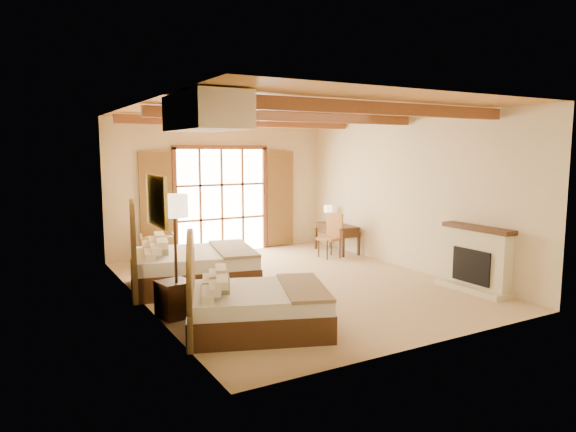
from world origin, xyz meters
TOP-DOWN VIEW (x-y plane):
  - floor at (0.00, 0.00)m, footprint 7.00×7.00m
  - wall_back at (0.00, 3.50)m, footprint 5.50×0.00m
  - wall_left at (-2.75, 0.00)m, footprint 0.00×7.00m
  - wall_right at (2.75, 0.00)m, footprint 0.00×7.00m
  - ceiling at (0.00, 0.00)m, footprint 7.00×7.00m
  - ceiling_beams at (0.00, 0.00)m, footprint 5.39×4.60m
  - french_doors at (0.00, 3.44)m, footprint 3.95×0.08m
  - fireplace at (2.60, -2.00)m, footprint 0.46×1.40m
  - painting at (-2.70, -0.75)m, footprint 0.06×0.95m
  - canopy_valance at (-2.40, -2.00)m, footprint 0.70×1.40m
  - bed_near at (-1.82, -1.93)m, footprint 2.38×2.02m
  - bed_far at (-1.86, 0.68)m, footprint 2.51×2.07m
  - nightstand at (-2.50, -0.80)m, footprint 0.53×0.53m
  - floor_lamp at (-2.50, -0.90)m, footprint 0.39×0.39m
  - armchair at (-1.76, 2.82)m, footprint 0.86×0.88m
  - ottoman at (-1.05, 2.59)m, footprint 0.52×0.52m
  - desk at (2.44, 2.07)m, footprint 0.65×1.30m
  - desk_chair at (1.94, 1.61)m, footprint 0.57×0.56m
  - desk_lamp at (2.47, 2.50)m, footprint 0.21×0.21m

SIDE VIEW (x-z plane):
  - floor at x=0.00m, z-range 0.00..0.00m
  - ottoman at x=-1.05m, z-range 0.00..0.37m
  - nightstand at x=-2.50m, z-range 0.00..0.55m
  - desk_chair at x=1.94m, z-range -0.19..0.83m
  - armchair at x=-1.76m, z-range 0.00..0.69m
  - desk at x=2.44m, z-range 0.02..0.70m
  - bed_near at x=-1.82m, z-range -0.25..1.01m
  - bed_far at x=-1.86m, z-range -0.28..1.16m
  - fireplace at x=2.60m, z-range -0.07..1.09m
  - desk_lamp at x=2.47m, z-range 0.79..1.22m
  - french_doors at x=0.00m, z-range -0.05..2.55m
  - floor_lamp at x=-2.50m, z-range 0.65..2.50m
  - wall_back at x=0.00m, z-range -1.15..4.35m
  - wall_left at x=-2.75m, z-range -1.90..5.10m
  - wall_right at x=2.75m, z-range -1.90..5.10m
  - painting at x=-2.70m, z-range 1.38..2.12m
  - canopy_valance at x=-2.40m, z-range 2.73..3.18m
  - ceiling_beams at x=0.00m, z-range 2.99..3.17m
  - ceiling at x=0.00m, z-range 3.20..3.20m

